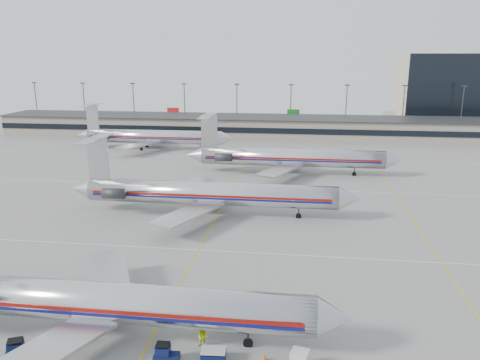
% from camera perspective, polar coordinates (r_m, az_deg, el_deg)
% --- Properties ---
extents(ground, '(260.00, 260.00, 0.00)m').
position_cam_1_polar(ground, '(52.29, -7.47, -12.78)').
color(ground, gray).
rests_on(ground, ground).
extents(apron_markings, '(160.00, 0.15, 0.02)m').
position_cam_1_polar(apron_markings, '(61.05, -5.07, -8.49)').
color(apron_markings, silver).
rests_on(apron_markings, ground).
extents(terminal, '(162.00, 17.00, 6.25)m').
position_cam_1_polar(terminal, '(144.71, 2.42, 6.52)').
color(terminal, gray).
rests_on(terminal, ground).
extents(light_mast_row, '(163.60, 0.40, 15.28)m').
position_cam_1_polar(light_mast_row, '(157.92, 2.90, 9.20)').
color(light_mast_row, '#38383D').
rests_on(light_mast_row, ground).
extents(distant_building, '(30.00, 20.00, 25.00)m').
position_cam_1_polar(distant_building, '(179.98, 23.76, 9.93)').
color(distant_building, tan).
rests_on(distant_building, ground).
extents(jet_foreground, '(44.42, 26.16, 11.63)m').
position_cam_1_polar(jet_foreground, '(44.50, -18.08, -13.77)').
color(jet_foreground, silver).
rests_on(jet_foreground, ground).
extents(jet_second_row, '(45.68, 26.90, 11.96)m').
position_cam_1_polar(jet_second_row, '(73.14, -4.30, -1.60)').
color(jet_second_row, silver).
rests_on(jet_second_row, ground).
extents(jet_third_row, '(44.94, 27.65, 12.29)m').
position_cam_1_polar(jet_third_row, '(98.91, 5.76, 2.78)').
color(jet_third_row, silver).
rests_on(jet_third_row, ground).
extents(jet_back_row, '(43.07, 26.49, 11.78)m').
position_cam_1_polar(jet_back_row, '(127.42, -10.84, 5.24)').
color(jet_back_row, silver).
rests_on(jet_back_row, ground).
extents(tug_left, '(2.51, 1.94, 1.83)m').
position_cam_1_polar(tug_left, '(44.54, -25.43, -18.31)').
color(tug_left, '#0A1239').
rests_on(tug_left, ground).
extents(tug_center, '(2.14, 1.15, 1.69)m').
position_cam_1_polar(tug_center, '(40.91, -9.13, -20.21)').
color(tug_center, '#0A1239').
rests_on(tug_center, ground).
extents(cart_inner, '(2.08, 1.49, 1.13)m').
position_cam_1_polar(cart_inner, '(40.64, -3.25, -20.59)').
color(cart_inner, '#0A1239').
rests_on(cart_inner, ground).
extents(belt_loader, '(4.53, 2.32, 2.32)m').
position_cam_1_polar(belt_loader, '(45.06, -0.74, -16.62)').
color(belt_loader, '#A2A2A2').
rests_on(belt_loader, ground).
extents(ramp_worker_near, '(0.78, 0.62, 1.89)m').
position_cam_1_polar(ramp_worker_near, '(44.53, -1.61, -16.55)').
color(ramp_worker_near, '#85BF12').
rests_on(ramp_worker_near, ground).
extents(ramp_worker_far, '(0.95, 0.74, 1.93)m').
position_cam_1_polar(ramp_worker_far, '(42.22, -4.56, -18.51)').
color(ramp_worker_far, '#D7EA16').
rests_on(ramp_worker_far, ground).
extents(cone_right, '(0.60, 0.60, 0.64)m').
position_cam_1_polar(cone_right, '(40.94, 3.00, -20.77)').
color(cone_right, '#FA6208').
rests_on(cone_right, ground).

